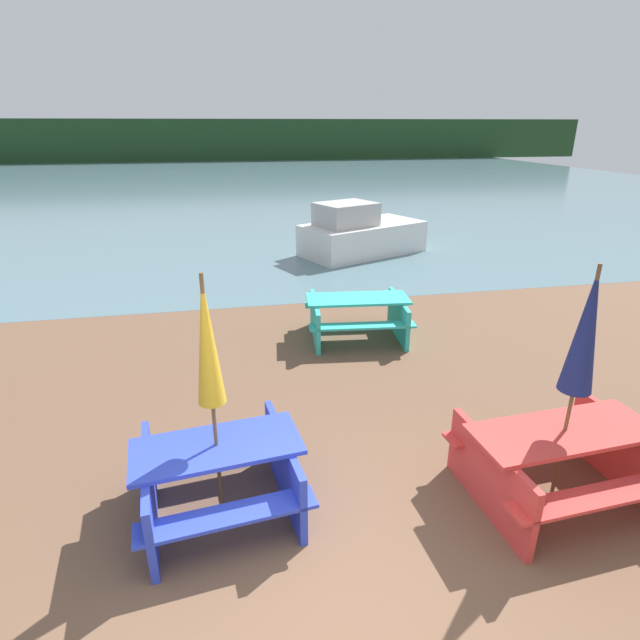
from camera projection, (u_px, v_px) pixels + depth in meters
water at (227, 181)px, 33.17m from camera, size 60.00×50.00×0.00m
far_treeline at (221, 140)px, 50.68m from camera, size 80.00×1.60×4.00m
picnic_table_red at (559, 456)px, 4.92m from camera, size 1.92×1.50×0.78m
picnic_table_blue at (219, 472)px, 4.74m from camera, size 1.71×1.56×0.76m
picnic_table_teal at (357, 313)px, 8.70m from camera, size 1.89×1.56×0.74m
umbrella_gold at (207, 343)px, 4.24m from camera, size 0.25×0.25×2.41m
umbrella_navy at (586, 332)px, 4.43m from camera, size 0.30×0.30×2.44m
boat at (360, 234)px, 14.32m from camera, size 3.88×2.97×1.51m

